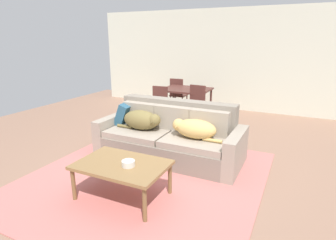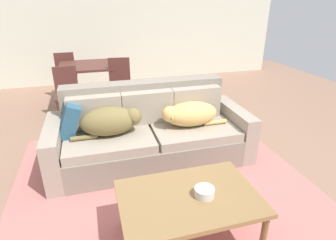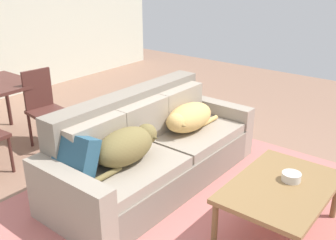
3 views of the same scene
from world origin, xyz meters
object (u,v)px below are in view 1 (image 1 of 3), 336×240
(couch, at_px, (170,137))
(dog_on_left_cushion, at_px, (142,120))
(dining_table, at_px, (186,92))
(dining_chair_near_right, at_px, (195,105))
(dining_chair_near_left, at_px, (158,104))
(coffee_table, at_px, (122,167))
(dining_chair_far_left, at_px, (178,93))
(dog_on_right_cushion, at_px, (194,129))
(throw_pillow_by_left_arm, at_px, (125,114))
(bowl_on_coffee_table, at_px, (128,163))

(couch, relative_size, dog_on_left_cushion, 3.00)
(dining_table, bearing_deg, dining_chair_near_right, -51.17)
(dining_chair_near_left, bearing_deg, couch, -61.34)
(couch, bearing_deg, coffee_table, -89.45)
(dog_on_left_cushion, height_order, dining_chair_near_left, dining_chair_near_left)
(dog_on_left_cushion, relative_size, dining_chair_far_left, 0.87)
(dog_on_right_cushion, relative_size, coffee_table, 0.74)
(coffee_table, height_order, dining_table, dining_table)
(dining_chair_near_right, distance_m, dining_chair_far_left, 1.50)
(throw_pillow_by_left_arm, relative_size, dining_chair_far_left, 0.42)
(dog_on_left_cushion, distance_m, bowl_on_coffee_table, 1.44)
(coffee_table, xyz_separation_m, dining_chair_far_left, (-1.08, 4.18, 0.10))
(dining_table, relative_size, dining_chair_far_left, 1.21)
(dog_on_left_cushion, bearing_deg, couch, 15.10)
(dog_on_right_cushion, height_order, coffee_table, dog_on_right_cushion)
(bowl_on_coffee_table, bearing_deg, throw_pillow_by_left_arm, 124.82)
(throw_pillow_by_left_arm, height_order, dining_chair_near_right, dining_chair_near_right)
(dining_table, bearing_deg, dining_chair_near_left, -123.79)
(throw_pillow_by_left_arm, xyz_separation_m, dining_chair_near_left, (-0.10, 1.47, -0.13))
(dog_on_right_cushion, distance_m, dining_chair_near_left, 2.22)
(dining_chair_near_right, bearing_deg, dining_table, 135.19)
(throw_pillow_by_left_arm, distance_m, coffee_table, 1.73)
(bowl_on_coffee_table, relative_size, dining_chair_far_left, 0.17)
(bowl_on_coffee_table, distance_m, dining_chair_near_right, 3.04)
(dog_on_right_cushion, bearing_deg, dog_on_left_cushion, 179.41)
(dog_on_right_cushion, xyz_separation_m, bowl_on_coffee_table, (-0.34, -1.29, -0.10))
(dog_on_right_cushion, relative_size, dining_chair_far_left, 0.88)
(coffee_table, distance_m, bowl_on_coffee_table, 0.14)
(coffee_table, xyz_separation_m, dining_chair_near_right, (-0.16, 2.99, 0.11))
(dog_on_right_cushion, bearing_deg, dining_chair_near_right, 110.00)
(dining_chair_near_left, bearing_deg, dining_table, 51.24)
(dining_table, relative_size, dining_chair_near_right, 1.16)
(dining_table, bearing_deg, bowl_on_coffee_table, -78.72)
(dog_on_right_cushion, height_order, dining_chair_far_left, dining_chair_far_left)
(dining_chair_near_left, height_order, dining_chair_near_right, dining_chair_near_right)
(coffee_table, distance_m, dining_table, 3.60)
(throw_pillow_by_left_arm, distance_m, dining_chair_near_right, 1.72)
(dining_table, xyz_separation_m, dining_chair_near_right, (0.44, -0.55, -0.17))
(dog_on_left_cushion, distance_m, throw_pillow_by_left_arm, 0.49)
(dog_on_left_cushion, height_order, dining_table, dining_table)
(dining_table, distance_m, dining_chair_far_left, 0.82)
(dining_table, bearing_deg, throw_pillow_by_left_arm, -98.73)
(couch, height_order, dining_chair_near_left, couch)
(dog_on_left_cushion, relative_size, dog_on_right_cushion, 0.99)
(dog_on_right_cushion, bearing_deg, throw_pillow_by_left_arm, 172.53)
(couch, xyz_separation_m, dining_chair_far_left, (-1.08, 2.78, 0.17))
(dining_table, xyz_separation_m, dining_chair_near_left, (-0.42, -0.62, -0.20))
(bowl_on_coffee_table, relative_size, dining_chair_near_left, 0.18)
(dog_on_right_cushion, relative_size, dining_chair_near_left, 0.92)
(couch, xyz_separation_m, dog_on_right_cushion, (0.46, -0.14, 0.25))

